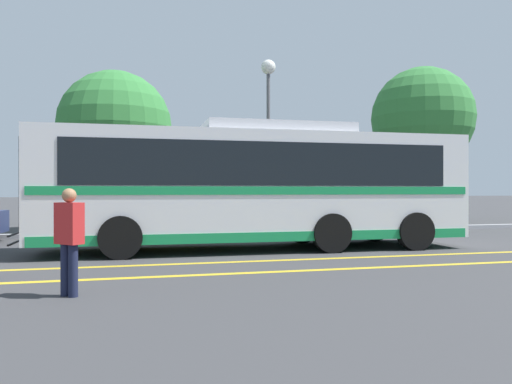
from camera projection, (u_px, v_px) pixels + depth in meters
name	position (u px, v px, depth m)	size (l,w,h in m)	color
ground_plane	(291.00, 248.00, 13.72)	(220.00, 220.00, 0.00)	#38383A
lane_strip_0	(280.00, 260.00, 11.22)	(0.20, 31.20, 0.01)	gold
lane_strip_1	(302.00, 271.00, 9.78)	(0.20, 31.20, 0.01)	gold
curb_strip	(223.00, 232.00, 17.96)	(39.20, 0.36, 0.15)	#99999E
transit_bus	(256.00, 184.00, 13.35)	(11.56, 2.80, 3.36)	silver
parked_car_1	(159.00, 217.00, 16.14)	(4.98, 2.24, 1.46)	olive
parked_car_2	(327.00, 217.00, 17.30)	(4.06, 2.13, 1.23)	black
pedestrian_1	(69.00, 235.00, 7.42)	(0.45, 0.45, 1.61)	#191E38
street_lamp	(268.00, 101.00, 19.23)	(0.56, 0.56, 6.62)	#59595E
tree_1	(422.00, 118.00, 25.12)	(5.09, 5.09, 7.77)	#513823
tree_2	(115.00, 128.00, 19.72)	(4.47, 4.47, 6.30)	#513823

